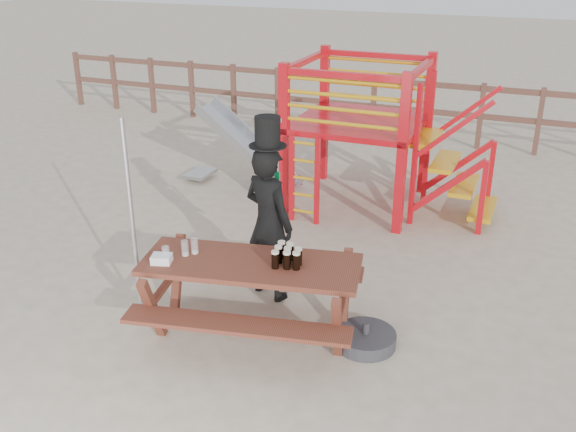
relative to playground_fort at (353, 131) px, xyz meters
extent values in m
plane|color=#C5B199|center=(-0.12, -3.58, -1.07)|extent=(60.00, 60.00, 0.00)
cube|color=brown|center=(-0.12, 3.42, 0.03)|extent=(15.00, 0.06, 0.10)
cube|color=brown|center=(-0.12, 3.42, -0.47)|extent=(15.00, 0.06, 0.10)
cube|color=brown|center=(-7.62, 3.42, -0.47)|extent=(0.09, 0.09, 1.20)
cube|color=brown|center=(-6.62, 3.42, -0.47)|extent=(0.09, 0.09, 1.20)
cube|color=brown|center=(-5.62, 3.42, -0.47)|extent=(0.09, 0.09, 1.20)
cube|color=brown|center=(-4.62, 3.42, -0.47)|extent=(0.09, 0.09, 1.20)
cube|color=brown|center=(-3.62, 3.42, -0.47)|extent=(0.09, 0.09, 1.20)
cube|color=brown|center=(-2.62, 3.42, -0.47)|extent=(0.09, 0.09, 1.20)
cube|color=brown|center=(-1.62, 3.42, -0.47)|extent=(0.09, 0.09, 1.20)
cube|color=brown|center=(-0.62, 3.42, -0.47)|extent=(0.09, 0.09, 1.20)
cube|color=brown|center=(0.38, 3.42, -0.47)|extent=(0.09, 0.09, 1.20)
cube|color=brown|center=(1.38, 3.42, -0.47)|extent=(0.09, 0.09, 1.20)
cube|color=brown|center=(2.38, 3.42, -0.47)|extent=(0.09, 0.09, 1.20)
cube|color=red|center=(-0.72, -0.78, -0.02)|extent=(0.12, 0.12, 2.10)
cube|color=red|center=(0.88, -0.78, -0.02)|extent=(0.12, 0.12, 2.10)
cube|color=red|center=(-0.72, 0.82, -0.02)|extent=(0.12, 0.12, 2.10)
cube|color=red|center=(0.88, 0.82, -0.02)|extent=(0.12, 0.12, 2.10)
cube|color=red|center=(0.08, 0.02, 0.13)|extent=(1.72, 1.72, 0.08)
cube|color=red|center=(0.08, -0.78, 0.93)|extent=(1.60, 0.08, 0.08)
cube|color=red|center=(0.08, 0.82, 0.93)|extent=(1.60, 0.08, 0.08)
cube|color=red|center=(-0.72, 0.02, 0.93)|extent=(0.08, 1.60, 0.08)
cube|color=red|center=(0.88, 0.02, 0.93)|extent=(0.08, 1.60, 0.08)
cylinder|color=gold|center=(0.08, -0.78, 0.31)|extent=(1.50, 0.05, 0.05)
cylinder|color=gold|center=(0.08, 0.82, 0.31)|extent=(1.50, 0.05, 0.05)
cylinder|color=gold|center=(0.08, -0.78, 0.49)|extent=(1.50, 0.05, 0.05)
cylinder|color=gold|center=(0.08, 0.82, 0.49)|extent=(1.50, 0.05, 0.05)
cylinder|color=gold|center=(0.08, -0.78, 0.67)|extent=(1.50, 0.05, 0.05)
cylinder|color=gold|center=(0.08, 0.82, 0.67)|extent=(1.50, 0.05, 0.05)
cylinder|color=gold|center=(0.08, -0.78, 0.85)|extent=(1.50, 0.05, 0.05)
cylinder|color=gold|center=(0.08, 0.82, 0.85)|extent=(1.50, 0.05, 0.05)
cube|color=red|center=(-0.55, -0.93, -0.47)|extent=(0.06, 0.06, 1.20)
cube|color=red|center=(-0.19, -0.93, -0.47)|extent=(0.06, 0.06, 1.20)
cylinder|color=gold|center=(-0.37, -0.93, -0.92)|extent=(0.36, 0.04, 0.04)
cylinder|color=gold|center=(-0.37, -0.93, -0.68)|extent=(0.36, 0.04, 0.04)
cylinder|color=gold|center=(-0.37, -0.93, -0.44)|extent=(0.36, 0.04, 0.04)
cylinder|color=gold|center=(-0.37, -0.93, -0.20)|extent=(0.36, 0.04, 0.04)
cylinder|color=gold|center=(-0.37, -0.93, 0.04)|extent=(0.36, 0.04, 0.04)
cube|color=gold|center=(1.03, 0.02, 0.01)|extent=(0.30, 0.90, 0.06)
cube|color=gold|center=(1.31, 0.02, -0.29)|extent=(0.30, 0.90, 0.06)
cube|color=gold|center=(1.59, 0.02, -0.59)|extent=(0.30, 0.90, 0.06)
cube|color=gold|center=(1.87, 0.02, -0.89)|extent=(0.30, 0.90, 0.06)
cube|color=red|center=(1.43, -0.43, -0.47)|extent=(0.95, 0.08, 0.86)
cube|color=red|center=(1.43, 0.47, -0.47)|extent=(0.95, 0.08, 0.86)
cube|color=#AFB2B6|center=(-1.62, 0.02, -0.45)|extent=(1.53, 0.55, 1.21)
cube|color=#AFB2B6|center=(-1.62, -0.25, -0.41)|extent=(1.58, 0.04, 1.28)
cube|color=#AFB2B6|center=(-1.62, 0.29, -0.41)|extent=(1.58, 0.04, 1.28)
cube|color=#AFB2B6|center=(-2.52, 0.02, -0.97)|extent=(0.35, 0.55, 0.05)
cube|color=brown|center=(0.13, -3.66, -0.31)|extent=(2.14, 1.15, 0.05)
cube|color=brown|center=(0.25, -4.21, -0.61)|extent=(2.05, 0.69, 0.04)
cube|color=brown|center=(0.02, -3.11, -0.61)|extent=(2.05, 0.69, 0.04)
cube|color=brown|center=(-0.71, -3.83, -0.71)|extent=(0.32, 1.21, 0.73)
cube|color=brown|center=(0.98, -3.49, -0.71)|extent=(0.32, 1.21, 0.73)
imported|color=black|center=(-0.02, -2.88, -0.24)|extent=(0.71, 0.59, 1.67)
cube|color=#0B7C3C|center=(0.02, -2.76, -0.04)|extent=(0.07, 0.04, 0.39)
cylinder|color=black|center=(-0.02, -2.88, 0.60)|extent=(0.38, 0.38, 0.01)
cylinder|color=black|center=(-0.02, -2.88, 0.75)|extent=(0.26, 0.26, 0.29)
cube|color=white|center=(0.02, -2.76, 0.86)|extent=(0.13, 0.05, 0.03)
cylinder|color=#B2B2B7|center=(-1.08, -3.76, -0.04)|extent=(0.05, 0.05, 2.07)
cylinder|color=#323136|center=(1.21, -3.42, -1.00)|extent=(0.58, 0.58, 0.13)
cylinder|color=#323136|center=(1.21, -3.42, -0.88)|extent=(0.07, 0.07, 0.11)
cube|color=white|center=(-0.62, -3.98, -0.24)|extent=(0.21, 0.19, 0.08)
cylinder|color=black|center=(0.39, -3.68, -0.21)|extent=(0.07, 0.07, 0.15)
cylinder|color=beige|center=(0.39, -3.68, -0.12)|extent=(0.07, 0.07, 0.02)
cylinder|color=black|center=(0.50, -3.65, -0.21)|extent=(0.07, 0.07, 0.15)
cylinder|color=beige|center=(0.50, -3.65, -0.12)|extent=(0.07, 0.07, 0.02)
cylinder|color=black|center=(0.58, -3.62, -0.21)|extent=(0.07, 0.07, 0.15)
cylinder|color=beige|center=(0.58, -3.62, -0.12)|extent=(0.07, 0.07, 0.02)
cylinder|color=black|center=(0.38, -3.57, -0.21)|extent=(0.07, 0.07, 0.15)
cylinder|color=beige|center=(0.38, -3.57, -0.12)|extent=(0.07, 0.07, 0.02)
cylinder|color=black|center=(0.47, -3.56, -0.21)|extent=(0.07, 0.07, 0.15)
cylinder|color=beige|center=(0.47, -3.56, -0.12)|extent=(0.07, 0.07, 0.02)
cylinder|color=black|center=(0.56, -3.54, -0.21)|extent=(0.07, 0.07, 0.15)
cylinder|color=beige|center=(0.56, -3.54, -0.12)|extent=(0.07, 0.07, 0.02)
cylinder|color=black|center=(0.37, -3.47, -0.21)|extent=(0.07, 0.07, 0.15)
cylinder|color=beige|center=(0.37, -3.47, -0.12)|extent=(0.07, 0.07, 0.02)
cylinder|color=black|center=(0.46, -3.47, -0.21)|extent=(0.07, 0.07, 0.15)
cylinder|color=beige|center=(0.46, -3.47, -0.12)|extent=(0.07, 0.07, 0.02)
cylinder|color=silver|center=(-0.50, -3.77, -0.21)|extent=(0.07, 0.07, 0.15)
cylinder|color=beige|center=(-0.50, -3.77, -0.27)|extent=(0.06, 0.06, 0.02)
cylinder|color=silver|center=(-0.60, -3.94, -0.21)|extent=(0.07, 0.07, 0.15)
cylinder|color=beige|center=(-0.60, -3.94, -0.27)|extent=(0.06, 0.06, 0.02)
cylinder|color=silver|center=(-0.44, -3.69, -0.21)|extent=(0.07, 0.07, 0.15)
cylinder|color=beige|center=(-0.44, -3.69, -0.27)|extent=(0.06, 0.06, 0.02)
camera|label=1|loc=(2.47, -8.43, 2.47)|focal=40.00mm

